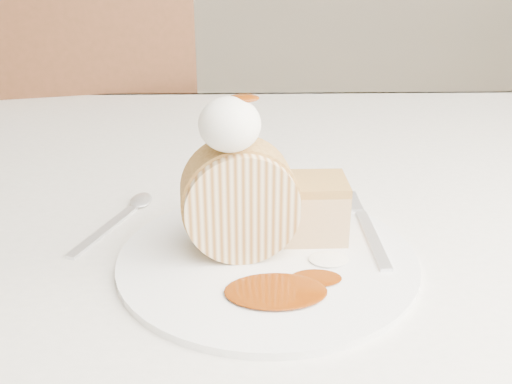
{
  "coord_description": "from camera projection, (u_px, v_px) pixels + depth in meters",
  "views": [
    {
      "loc": [
        -0.07,
        -0.43,
        1.02
      ],
      "look_at": [
        -0.06,
        0.03,
        0.82
      ],
      "focal_mm": 40.0,
      "sensor_mm": 36.0,
      "label": 1
    }
  ],
  "objects": [
    {
      "name": "table",
      "position": [
        297.0,
        248.0,
        0.73
      ],
      "size": [
        1.4,
        0.9,
        0.75
      ],
      "color": "silver",
      "rests_on": "ground"
    },
    {
      "name": "chair_far",
      "position": [
        94.0,
        173.0,
        1.28
      ],
      "size": [
        0.53,
        0.53,
        0.94
      ],
      "rotation": [
        0.0,
        0.0,
        3.36
      ],
      "color": "brown",
      "rests_on": "ground"
    },
    {
      "name": "plate",
      "position": [
        267.0,
        258.0,
        0.52
      ],
      "size": [
        0.27,
        0.27,
        0.01
      ],
      "primitive_type": "cylinder",
      "rotation": [
        0.0,
        0.0,
        0.01
      ],
      "color": "white",
      "rests_on": "table"
    },
    {
      "name": "roulade_slice",
      "position": [
        240.0,
        200.0,
        0.51
      ],
      "size": [
        0.11,
        0.07,
        0.1
      ],
      "primitive_type": "cylinder",
      "rotation": [
        1.57,
        0.0,
        0.11
      ],
      "color": "beige",
      "rests_on": "plate"
    },
    {
      "name": "cake_chunk",
      "position": [
        314.0,
        212.0,
        0.54
      ],
      "size": [
        0.06,
        0.06,
        0.05
      ],
      "primitive_type": "cube",
      "rotation": [
        0.0,
        0.0,
        0.01
      ],
      "color": "#BC8F47",
      "rests_on": "plate"
    },
    {
      "name": "whipped_cream",
      "position": [
        230.0,
        125.0,
        0.47
      ],
      "size": [
        0.05,
        0.05,
        0.05
      ],
      "primitive_type": "ellipsoid",
      "color": "white",
      "rests_on": "roulade_slice"
    },
    {
      "name": "caramel_drizzle",
      "position": [
        244.0,
        91.0,
        0.46
      ],
      "size": [
        0.03,
        0.02,
        0.01
      ],
      "primitive_type": "ellipsoid",
      "color": "#662604",
      "rests_on": "whipped_cream"
    },
    {
      "name": "caramel_pool",
      "position": [
        276.0,
        291.0,
        0.46
      ],
      "size": [
        0.08,
        0.06,
        0.0
      ],
      "primitive_type": null,
      "rotation": [
        0.0,
        0.0,
        0.01
      ],
      "color": "#662604",
      "rests_on": "plate"
    },
    {
      "name": "fork",
      "position": [
        373.0,
        238.0,
        0.54
      ],
      "size": [
        0.02,
        0.16,
        0.0
      ],
      "primitive_type": "cube",
      "rotation": [
        0.0,
        0.0,
        0.0
      ],
      "color": "silver",
      "rests_on": "plate"
    },
    {
      "name": "spoon",
      "position": [
        104.0,
        231.0,
        0.57
      ],
      "size": [
        0.07,
        0.14,
        0.0
      ],
      "primitive_type": "cube",
      "rotation": [
        0.0,
        0.0,
        -0.36
      ],
      "color": "silver",
      "rests_on": "table"
    }
  ]
}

